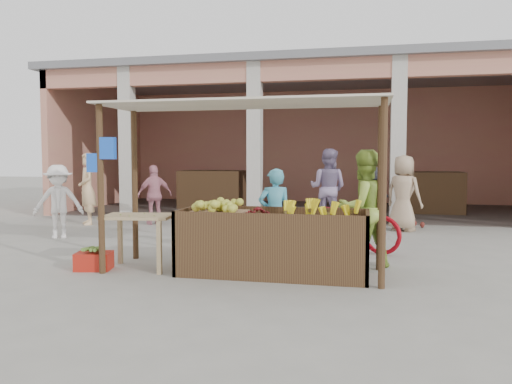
% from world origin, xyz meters
% --- Properties ---
extents(ground, '(60.00, 60.00, 0.00)m').
position_xyz_m(ground, '(0.00, 0.00, 0.00)').
color(ground, gray).
rests_on(ground, ground).
extents(market_building, '(14.40, 6.40, 4.20)m').
position_xyz_m(market_building, '(0.05, 8.93, 2.70)').
color(market_building, tan).
rests_on(market_building, ground).
extents(fruit_stall, '(2.60, 0.95, 0.80)m').
position_xyz_m(fruit_stall, '(0.50, 0.00, 0.40)').
color(fruit_stall, '#513B20').
rests_on(fruit_stall, ground).
extents(stall_awning, '(4.09, 1.35, 2.39)m').
position_xyz_m(stall_awning, '(-0.01, 0.06, 1.98)').
color(stall_awning, '#513B20').
rests_on(stall_awning, ground).
extents(banana_heap, '(0.98, 0.53, 0.18)m').
position_xyz_m(banana_heap, '(1.11, -0.03, 0.89)').
color(banana_heap, yellow).
rests_on(banana_heap, fruit_stall).
extents(melon_tray, '(0.79, 0.68, 0.21)m').
position_xyz_m(melon_tray, '(-0.31, 0.03, 0.90)').
color(melon_tray, '#956C4D').
rests_on(melon_tray, fruit_stall).
extents(berry_heap, '(0.42, 0.34, 0.13)m').
position_xyz_m(berry_heap, '(0.28, 0.02, 0.87)').
color(berry_heap, maroon).
rests_on(berry_heap, fruit_stall).
extents(side_table, '(1.06, 0.79, 0.79)m').
position_xyz_m(side_table, '(-1.48, -0.07, 0.65)').
color(side_table, tan).
rests_on(side_table, ground).
extents(papaya_pile, '(0.65, 0.37, 0.19)m').
position_xyz_m(papaya_pile, '(-1.48, -0.07, 0.88)').
color(papaya_pile, '#50842B').
rests_on(papaya_pile, side_table).
extents(red_crate, '(0.55, 0.45, 0.26)m').
position_xyz_m(red_crate, '(-2.09, -0.27, 0.13)').
color(red_crate, '#AE1E12').
rests_on(red_crate, ground).
extents(plantain_bundle, '(0.41, 0.29, 0.08)m').
position_xyz_m(plantain_bundle, '(-2.09, -0.27, 0.30)').
color(plantain_bundle, '#58812E').
rests_on(plantain_bundle, red_crate).
extents(produce_sacks, '(0.88, 0.66, 0.54)m').
position_xyz_m(produce_sacks, '(2.81, 5.31, 0.27)').
color(produce_sacks, maroon).
rests_on(produce_sacks, ground).
extents(vendor_blue, '(0.70, 0.61, 1.55)m').
position_xyz_m(vendor_blue, '(0.34, 1.00, 0.77)').
color(vendor_blue, '#49AAC8').
rests_on(vendor_blue, ground).
extents(vendor_green, '(1.02, 0.89, 1.83)m').
position_xyz_m(vendor_green, '(1.71, 0.77, 0.92)').
color(vendor_green, '#99BB41').
rests_on(vendor_green, ground).
extents(motorcycle, '(1.36, 2.17, 1.07)m').
position_xyz_m(motorcycle, '(1.42, 1.99, 0.54)').
color(motorcycle, maroon).
rests_on(motorcycle, ground).
extents(shopper_a, '(1.14, 0.93, 1.59)m').
position_xyz_m(shopper_a, '(-4.28, 2.17, 0.80)').
color(shopper_a, white).
rests_on(shopper_a, ground).
extents(shopper_b, '(1.00, 0.96, 1.54)m').
position_xyz_m(shopper_b, '(-3.22, 4.48, 0.77)').
color(shopper_b, '#CE8291').
rests_on(shopper_b, ground).
extents(shopper_c, '(1.07, 0.97, 1.85)m').
position_xyz_m(shopper_c, '(2.58, 4.64, 0.93)').
color(shopper_c, tan).
rests_on(shopper_c, ground).
extents(shopper_d, '(0.62, 1.39, 1.47)m').
position_xyz_m(shopper_d, '(2.03, 5.35, 0.74)').
color(shopper_d, '#535362').
rests_on(shopper_d, ground).
extents(shopper_e, '(0.82, 0.84, 1.80)m').
position_xyz_m(shopper_e, '(-4.81, 4.13, 0.90)').
color(shopper_e, '#EEC08A').
rests_on(shopper_e, ground).
extents(shopper_f, '(1.08, 0.78, 2.00)m').
position_xyz_m(shopper_f, '(0.90, 4.98, 1.00)').
color(shopper_f, gray).
rests_on(shopper_f, ground).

